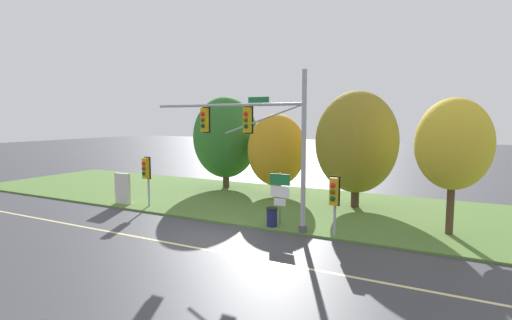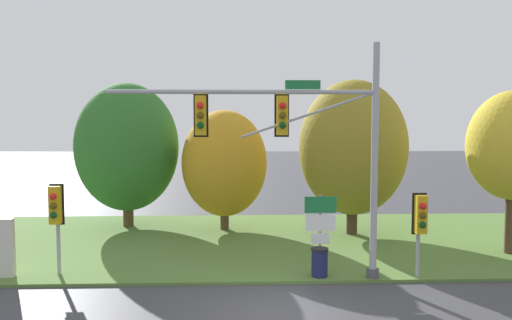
# 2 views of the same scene
# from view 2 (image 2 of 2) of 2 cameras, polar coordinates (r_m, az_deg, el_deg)

# --- Properties ---
(ground_plane) EXTENTS (160.00, 160.00, 0.00)m
(ground_plane) POSITION_cam_2_polar(r_m,az_deg,el_deg) (13.75, 2.38, -17.28)
(ground_plane) COLOR #3D3D42
(grass_verge) EXTENTS (48.00, 11.50, 0.10)m
(grass_verge) POSITION_cam_2_polar(r_m,az_deg,el_deg) (21.62, 0.58, -9.18)
(grass_verge) COLOR #517533
(grass_verge) RESTS_ON ground
(traffic_signal_mast) EXTENTS (8.60, 0.49, 7.45)m
(traffic_signal_mast) POSITION_cam_2_polar(r_m,az_deg,el_deg) (15.66, 5.22, 2.66)
(traffic_signal_mast) COLOR #9EA0A5
(traffic_signal_mast) RESTS_ON grass_verge
(pedestrian_signal_near_kerb) EXTENTS (0.46, 0.55, 2.99)m
(pedestrian_signal_near_kerb) POSITION_cam_2_polar(r_m,az_deg,el_deg) (17.43, -21.93, -5.33)
(pedestrian_signal_near_kerb) COLOR #9EA0A5
(pedestrian_signal_near_kerb) RESTS_ON grass_verge
(pedestrian_signal_further_along) EXTENTS (0.46, 0.55, 2.73)m
(pedestrian_signal_further_along) POSITION_cam_2_polar(r_m,az_deg,el_deg) (16.79, 18.28, -6.37)
(pedestrian_signal_further_along) COLOR #9EA0A5
(pedestrian_signal_further_along) RESTS_ON grass_verge
(route_sign_post) EXTENTS (1.07, 0.08, 2.56)m
(route_sign_post) POSITION_cam_2_polar(r_m,az_deg,el_deg) (16.93, 7.36, -7.05)
(route_sign_post) COLOR slate
(route_sign_post) RESTS_ON grass_verge
(tree_nearest_road) EXTENTS (4.89, 4.89, 6.89)m
(tree_nearest_road) POSITION_cam_2_polar(r_m,az_deg,el_deg) (24.66, -14.51, 1.42)
(tree_nearest_road) COLOR #4C3823
(tree_nearest_road) RESTS_ON grass_verge
(tree_left_of_mast) EXTENTS (3.96, 3.96, 5.58)m
(tree_left_of_mast) POSITION_cam_2_polar(r_m,az_deg,el_deg) (23.23, -3.63, -0.39)
(tree_left_of_mast) COLOR #4C3823
(tree_left_of_mast) RESTS_ON grass_verge
(tree_behind_signpost) EXTENTS (4.80, 4.80, 6.89)m
(tree_behind_signpost) POSITION_cam_2_polar(r_m,az_deg,el_deg) (22.57, 11.01, 1.39)
(tree_behind_signpost) COLOR #423021
(tree_behind_signpost) RESTS_ON grass_verge
(tree_mid_verge) EXTENTS (3.30, 3.30, 6.19)m
(tree_mid_verge) POSITION_cam_2_polar(r_m,az_deg,el_deg) (21.12, 27.23, 1.45)
(tree_mid_verge) COLOR #4C3823
(tree_mid_verge) RESTS_ON grass_verge
(trash_bin) EXTENTS (0.56, 0.56, 0.93)m
(trash_bin) POSITION_cam_2_polar(r_m,az_deg,el_deg) (16.55, 7.28, -11.50)
(trash_bin) COLOR #191E4C
(trash_bin) RESTS_ON grass_verge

